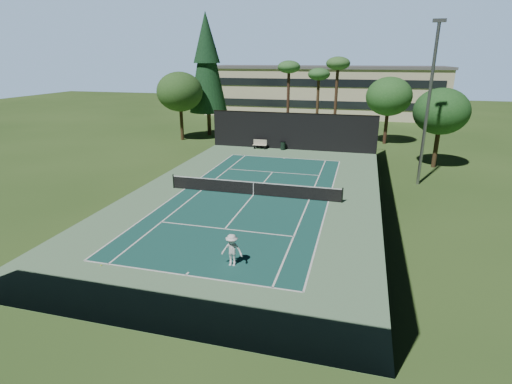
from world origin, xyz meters
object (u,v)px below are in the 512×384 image
Objects in this scene: tennis_ball_d at (190,176)px; trash_bin at (283,146)px; tennis_ball_b at (265,180)px; player at (232,250)px; park_bench at (260,144)px; tennis_ball_c at (297,193)px; tennis_ball_a at (101,265)px; tennis_net at (253,188)px.

tennis_ball_d is 13.51m from trash_bin.
tennis_ball_b is 11.86m from trash_bin.
player is 1.73× the size of trash_bin.
park_bench reaches higher than trash_bin.
tennis_ball_a is at bearing -118.83° from tennis_ball_c.
tennis_ball_a is 1.11× the size of tennis_ball_b.
tennis_ball_c is 14.78m from trash_bin.
trash_bin is (2.57, 0.14, -0.07)m from park_bench.
tennis_ball_a is 27.55m from park_bench.
park_bench is (-5.25, 25.81, -0.27)m from player.
tennis_ball_b reaches higher than tennis_ball_c.
tennis_ball_c is at bearing -65.19° from park_bench.
tennis_ball_d reaches higher than tennis_ball_c.
player reaches higher than tennis_ball_a.
player is 14.27m from tennis_ball_b.
tennis_ball_b is 12.19m from park_bench.
tennis_ball_a is at bearing -105.35° from tennis_ball_b.
player reaches higher than tennis_net.
tennis_ball_d is at bearing 168.55° from tennis_ball_c.
park_bench is at bearing 76.21° from tennis_ball_d.
tennis_ball_b is 0.07× the size of trash_bin.
tennis_ball_c is (3.05, -2.41, -0.00)m from tennis_ball_b.
tennis_ball_d is at bearing 153.24° from tennis_net.
trash_bin reaches higher than tennis_ball_d.
tennis_net is at bearing -156.37° from tennis_ball_c.
tennis_net reaches higher than tennis_ball_c.
tennis_ball_c is at bearing 82.08° from player.
tennis_ball_c is 0.04× the size of park_bench.
tennis_ball_c is at bearing -74.51° from trash_bin.
trash_bin is at bearing 94.15° from player.
tennis_ball_a is at bearing -82.20° from tennis_ball_d.
tennis_ball_c is 9.69m from tennis_ball_d.
tennis_net reaches higher than park_bench.
trash_bin is at bearing 105.49° from tennis_ball_c.
trash_bin reaches higher than tennis_ball_b.
tennis_net is 12.88m from tennis_ball_a.
tennis_ball_b is 1.04× the size of tennis_ball_c.
tennis_net is 7.25m from tennis_ball_d.
tennis_ball_d is 0.07× the size of trash_bin.
player is at bearing 15.67° from tennis_ball_a.
park_bench is at bearing 102.68° from tennis_net.
tennis_ball_a is 0.05× the size of park_bench.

